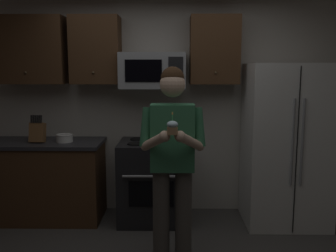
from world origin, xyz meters
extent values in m
cube|color=beige|center=(0.00, 1.75, 1.30)|extent=(4.40, 0.10, 2.60)
cube|color=black|center=(-0.15, 1.36, 0.46)|extent=(0.76, 0.66, 0.92)
cube|color=black|center=(-0.15, 1.02, 0.42)|extent=(0.48, 0.01, 0.28)
cylinder|color=#99999E|center=(-0.15, 1.00, 0.62)|extent=(0.60, 0.03, 0.03)
cylinder|color=black|center=(-0.33, 1.22, 0.93)|extent=(0.18, 0.18, 0.01)
cylinder|color=black|center=(0.03, 1.22, 0.93)|extent=(0.18, 0.18, 0.01)
cylinder|color=black|center=(-0.33, 1.50, 0.93)|extent=(0.18, 0.18, 0.01)
cylinder|color=black|center=(0.03, 1.50, 0.93)|extent=(0.18, 0.18, 0.01)
cube|color=#9EA0A5|center=(-0.15, 1.48, 1.72)|extent=(0.74, 0.40, 0.40)
cube|color=black|center=(-0.24, 1.28, 1.72)|extent=(0.40, 0.01, 0.24)
cube|color=black|center=(0.11, 1.28, 1.72)|extent=(0.16, 0.01, 0.30)
cube|color=white|center=(1.35, 1.32, 0.90)|extent=(0.90, 0.72, 1.80)
cylinder|color=gray|center=(1.30, 0.94, 1.00)|extent=(0.02, 0.02, 0.90)
cylinder|color=gray|center=(1.40, 0.94, 1.00)|extent=(0.02, 0.02, 0.90)
cube|color=black|center=(1.35, 0.95, 0.90)|extent=(0.01, 0.01, 1.74)
cube|color=#4C301C|center=(-1.55, 1.53, 1.95)|extent=(0.80, 0.34, 0.76)
sphere|color=brown|center=(-1.55, 1.35, 1.70)|extent=(0.03, 0.03, 0.03)
cube|color=#4C301C|center=(-0.80, 1.53, 1.95)|extent=(0.55, 0.34, 0.76)
sphere|color=brown|center=(-0.80, 1.35, 1.70)|extent=(0.03, 0.03, 0.03)
cube|color=#4C301C|center=(0.55, 1.53, 1.95)|extent=(0.55, 0.34, 0.76)
sphere|color=brown|center=(0.55, 1.35, 1.70)|extent=(0.03, 0.03, 0.03)
cube|color=#4C301C|center=(-1.45, 1.38, 0.44)|extent=(1.40, 0.62, 0.88)
cube|color=#2D2D33|center=(-1.45, 1.38, 0.90)|extent=(1.44, 0.66, 0.04)
cube|color=brown|center=(-1.45, 1.33, 1.03)|extent=(0.16, 0.15, 0.24)
cylinder|color=black|center=(-1.50, 1.31, 1.19)|extent=(0.02, 0.04, 0.09)
cylinder|color=black|center=(-1.48, 1.31, 1.19)|extent=(0.02, 0.04, 0.09)
cylinder|color=black|center=(-1.46, 1.31, 1.19)|extent=(0.02, 0.04, 0.09)
cylinder|color=black|center=(-1.44, 1.31, 1.19)|extent=(0.02, 0.04, 0.09)
cylinder|color=black|center=(-1.41, 1.31, 1.19)|extent=(0.02, 0.04, 0.09)
cylinder|color=black|center=(-1.39, 1.31, 1.19)|extent=(0.02, 0.04, 0.09)
cylinder|color=white|center=(-1.15, 1.35, 0.96)|extent=(0.18, 0.18, 0.08)
torus|color=white|center=(-1.15, 1.35, 1.00)|extent=(0.19, 0.19, 0.01)
cylinder|color=#4C4742|center=(-0.02, 0.39, 0.43)|extent=(0.15, 0.15, 0.86)
cylinder|color=#4C4742|center=(0.18, 0.39, 0.43)|extent=(0.15, 0.15, 0.86)
cube|color=#33724C|center=(0.08, 0.39, 1.15)|extent=(0.38, 0.22, 0.58)
sphere|color=beige|center=(0.08, 0.39, 1.61)|extent=(0.22, 0.22, 0.22)
sphere|color=#382314|center=(0.08, 0.40, 1.66)|extent=(0.20, 0.20, 0.20)
cylinder|color=#33724C|center=(-0.15, 0.36, 1.25)|extent=(0.15, 0.18, 0.35)
cylinder|color=beige|center=(-0.07, 0.20, 1.15)|extent=(0.26, 0.33, 0.21)
sphere|color=beige|center=(0.02, 0.07, 1.22)|extent=(0.09, 0.09, 0.09)
cylinder|color=#33724C|center=(0.30, 0.36, 1.25)|extent=(0.15, 0.18, 0.35)
cylinder|color=beige|center=(0.23, 0.20, 1.15)|extent=(0.26, 0.33, 0.21)
sphere|color=beige|center=(0.14, 0.07, 1.22)|extent=(0.09, 0.09, 0.09)
cylinder|color=#A87F56|center=(0.08, 0.05, 1.26)|extent=(0.08, 0.08, 0.06)
ellipsoid|color=silver|center=(0.08, 0.05, 1.31)|extent=(0.09, 0.09, 0.06)
cylinder|color=#4CBF66|center=(0.08, 0.05, 1.36)|extent=(0.01, 0.01, 0.06)
ellipsoid|color=#FFD159|center=(0.08, 0.05, 1.40)|extent=(0.01, 0.01, 0.02)
camera|label=1|loc=(0.08, -2.83, 1.74)|focal=40.31mm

